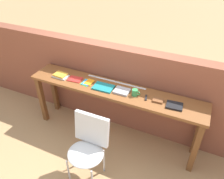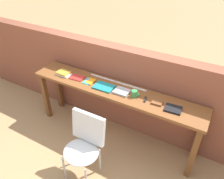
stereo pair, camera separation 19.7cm
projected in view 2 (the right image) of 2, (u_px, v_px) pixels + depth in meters
ground_plane at (104, 147)px, 3.26m from camera, size 40.00×40.00×0.00m
brick_wall_back at (124, 89)px, 3.33m from camera, size 6.00×0.20×1.34m
sideboard at (114, 97)px, 3.05m from camera, size 2.50×0.44×0.88m
chair_white_moulded at (84, 143)px, 2.64m from camera, size 0.44×0.46×0.89m
book_stack_leftmost at (63, 73)px, 3.26m from camera, size 0.23×0.15×0.04m
magazine_cycling at (77, 78)px, 3.19m from camera, size 0.21×0.16×0.01m
pamphlet_pile_colourful at (89, 81)px, 3.11m from camera, size 0.16×0.19×0.01m
book_open_centre at (104, 87)px, 2.99m from camera, size 0.28×0.20×0.02m
book_grey_hardcover at (122, 91)px, 2.89m from camera, size 0.20×0.17×0.03m
mug at (134, 94)px, 2.80m from camera, size 0.11×0.08×0.09m
multitool_folded at (145, 99)px, 2.76m from camera, size 0.05×0.11×0.02m
leather_journal_brown at (157, 103)px, 2.70m from camera, size 0.14×0.11×0.02m
book_repair_rightmost at (173, 109)px, 2.61m from camera, size 0.21×0.17×0.02m
ruler_metal_back_edge at (117, 82)px, 3.10m from camera, size 0.89×0.03×0.00m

